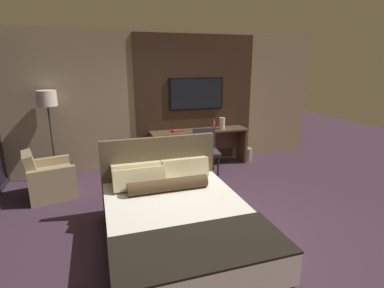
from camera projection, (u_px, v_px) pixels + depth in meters
ground_plane at (200, 222)px, 4.24m from camera, size 16.00×16.00×0.00m
wall_back_tv_panel at (165, 101)px, 6.28m from camera, size 7.20×0.09×2.80m
bed at (177, 223)px, 3.58m from camera, size 1.67×2.27×1.15m
desk at (199, 141)px, 6.48m from camera, size 2.10×0.47×0.79m
tv at (196, 94)px, 6.38m from camera, size 1.20×0.04×0.68m
desk_chair at (205, 147)px, 6.01m from camera, size 0.55×0.55×0.90m
armchair_by_window at (49, 180)px, 5.02m from camera, size 0.85×0.87×0.80m
floor_lamp at (48, 106)px, 5.39m from camera, size 0.34×0.34×1.70m
vase_tall at (222, 123)px, 6.45m from camera, size 0.12×0.12×0.25m
vase_short at (214, 123)px, 6.43m from camera, size 0.12×0.12×0.25m
book at (177, 131)px, 6.25m from camera, size 0.24×0.18×0.03m
waste_bin at (247, 154)px, 6.89m from camera, size 0.22×0.22×0.28m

